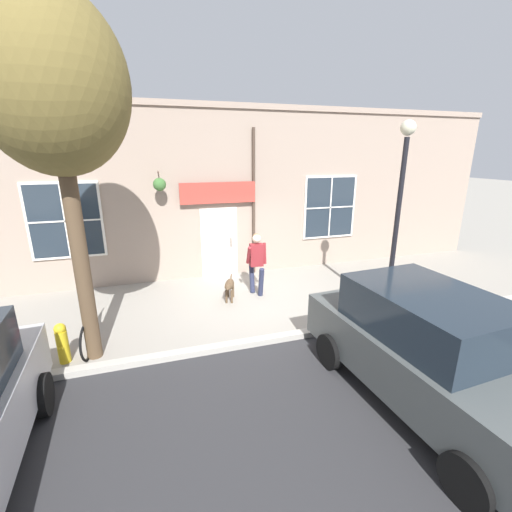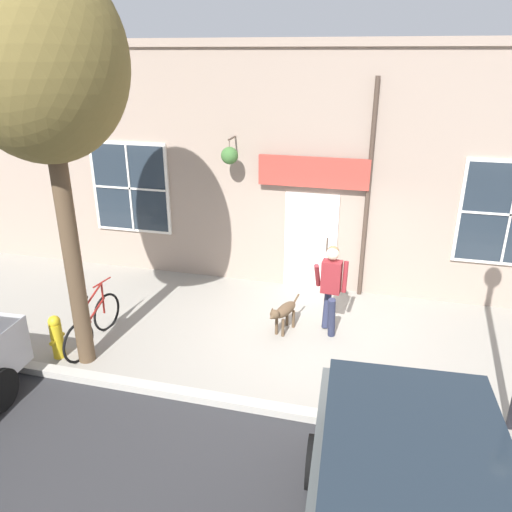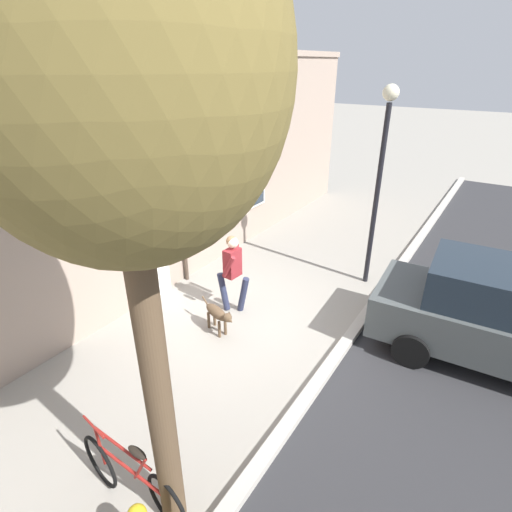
# 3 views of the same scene
# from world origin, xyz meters

# --- Properties ---
(ground_plane) EXTENTS (90.00, 90.00, 0.00)m
(ground_plane) POSITION_xyz_m (0.00, 0.00, 0.00)
(ground_plane) COLOR gray
(storefront_facade) EXTENTS (0.95, 18.00, 4.99)m
(storefront_facade) POSITION_xyz_m (-2.34, -0.03, 2.50)
(storefront_facade) COLOR gray
(storefront_facade) RESTS_ON ground_plane
(pedestrian_walking) EXTENTS (0.71, 0.57, 1.68)m
(pedestrian_walking) POSITION_xyz_m (-0.41, 0.21, 1.01)
(pedestrian_walking) COLOR #282D47
(pedestrian_walking) RESTS_ON ground_plane
(dog_on_leash) EXTENTS (1.00, 0.43, 0.62)m
(dog_on_leash) POSITION_xyz_m (-0.19, -0.58, 0.42)
(dog_on_leash) COLOR brown
(dog_on_leash) RESTS_ON ground_plane
(street_tree_by_curb) EXTENTS (2.46, 2.21, 5.99)m
(street_tree_by_curb) POSITION_xyz_m (1.48, -3.61, 4.54)
(street_tree_by_curb) COLOR brown
(street_tree_by_curb) RESTS_ON ground_plane
(leaning_bicycle) EXTENTS (1.74, 0.23, 1.01)m
(leaning_bicycle) POSITION_xyz_m (0.98, -3.71, 0.38)
(leaning_bicycle) COLOR black
(leaning_bicycle) RESTS_ON ground_plane
(parked_car_mid_block) EXTENTS (4.40, 2.13, 1.75)m
(parked_car_mid_block) POSITION_xyz_m (4.31, 1.41, 0.88)
(parked_car_mid_block) COLOR #474C4C
(parked_car_mid_block) RESTS_ON ground_plane
(street_lamp) EXTENTS (0.32, 0.32, 4.31)m
(street_lamp) POSITION_xyz_m (1.48, 2.91, 2.87)
(street_lamp) COLOR black
(street_lamp) RESTS_ON ground_plane
(fire_hydrant) EXTENTS (0.34, 0.20, 0.77)m
(fire_hydrant) POSITION_xyz_m (1.52, -4.06, 0.40)
(fire_hydrant) COLOR gold
(fire_hydrant) RESTS_ON ground_plane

